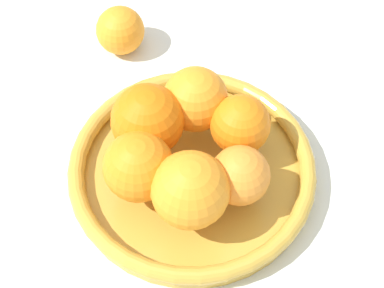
{
  "coord_description": "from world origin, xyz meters",
  "views": [
    {
      "loc": [
        0.13,
        -0.38,
        0.64
      ],
      "look_at": [
        0.0,
        0.0,
        0.07
      ],
      "focal_mm": 60.0,
      "sensor_mm": 36.0,
      "label": 1
    }
  ],
  "objects": [
    {
      "name": "ground_plane",
      "position": [
        0.0,
        0.0,
        0.0
      ],
      "size": [
        4.0,
        4.0,
        0.0
      ],
      "primitive_type": "plane",
      "color": "silver"
    },
    {
      "name": "stray_orange",
      "position": [
        -0.16,
        0.17,
        0.03
      ],
      "size": [
        0.06,
        0.06,
        0.06
      ],
      "primitive_type": "sphere",
      "color": "orange",
      "rests_on": "ground_plane"
    },
    {
      "name": "orange_pile",
      "position": [
        -0.01,
        -0.0,
        0.07
      ],
      "size": [
        0.19,
        0.2,
        0.08
      ],
      "color": "orange",
      "rests_on": "fruit_bowl"
    },
    {
      "name": "fruit_bowl",
      "position": [
        0.0,
        0.0,
        0.02
      ],
      "size": [
        0.29,
        0.29,
        0.03
      ],
      "color": "gold",
      "rests_on": "ground_plane"
    }
  ]
}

